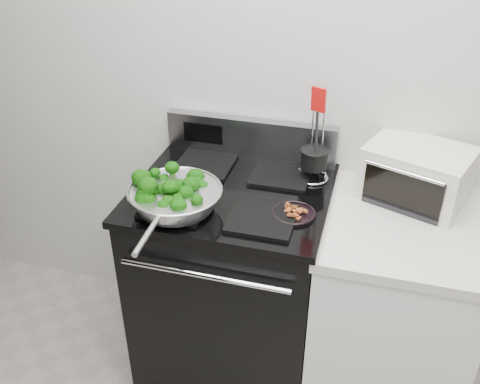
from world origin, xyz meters
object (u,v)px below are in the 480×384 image
(utensil_holder, at_px, (314,164))
(toaster_oven, at_px, (417,173))
(gas_range, at_px, (233,278))
(bacon_plate, at_px, (294,211))
(skillet, at_px, (175,197))

(utensil_holder, distance_m, toaster_oven, 0.41)
(gas_range, bearing_deg, bacon_plate, -22.30)
(skillet, height_order, bacon_plate, skillet)
(gas_range, bearing_deg, utensil_holder, 30.62)
(utensil_holder, bearing_deg, skillet, -120.22)
(bacon_plate, xyz_separation_m, utensil_holder, (0.03, 0.29, 0.05))
(gas_range, bearing_deg, toaster_oven, 15.09)
(bacon_plate, bearing_deg, utensil_holder, 84.80)
(bacon_plate, distance_m, toaster_oven, 0.53)
(bacon_plate, bearing_deg, gas_range, 157.70)
(gas_range, distance_m, utensil_holder, 0.64)
(gas_range, relative_size, bacon_plate, 6.94)
(toaster_oven, bearing_deg, skillet, -135.64)
(skillet, bearing_deg, bacon_plate, 8.13)
(gas_range, height_order, skillet, gas_range)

